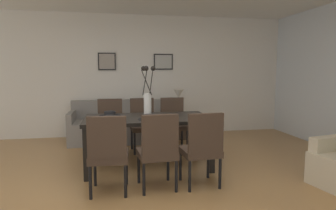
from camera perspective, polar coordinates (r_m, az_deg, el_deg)
name	(u,v)px	position (r m, az deg, el deg)	size (l,w,h in m)	color
ground_plane	(135,195)	(3.48, -6.47, -17.16)	(9.00, 9.00, 0.00)	#A87A47
back_wall_panel	(124,76)	(6.43, -8.71, 5.69)	(9.00, 0.10, 2.60)	white
dining_table	(148,122)	(4.24, -4.00, -3.37)	(1.80, 0.95, 0.74)	black
dining_chair_near_left	(108,151)	(3.38, -11.63, -8.77)	(0.47, 0.47, 0.92)	#3D2D23
dining_chair_near_right	(110,123)	(5.10, -11.26, -3.51)	(0.44, 0.44, 0.92)	#3D2D23
dining_chair_far_left	(158,148)	(3.43, -1.96, -8.39)	(0.47, 0.47, 0.92)	#3D2D23
dining_chair_far_right	(143,122)	(5.16, -4.91, -3.30)	(0.47, 0.47, 0.92)	#3D2D23
dining_chair_mid_left	(202,146)	(3.54, 6.70, -7.95)	(0.47, 0.47, 0.92)	#3D2D23
dining_chair_mid_right	(173,121)	(5.24, 1.05, -3.11)	(0.45, 0.45, 0.92)	#3D2D23
centerpiece_vase	(148,98)	(4.19, -4.03, 1.47)	(0.21, 0.23, 0.73)	white
placemat_near_left	(110,120)	(3.99, -11.39, -2.98)	(0.32, 0.32, 0.01)	black
bowl_near_left	(109,118)	(3.98, -11.41, -2.45)	(0.17, 0.17, 0.07)	black
placemat_near_right	(110,116)	(4.41, -11.32, -2.05)	(0.32, 0.32, 0.01)	black
bowl_near_right	(110,113)	(4.40, -11.33, -1.57)	(0.17, 0.17, 0.07)	black
placemat_far_left	(149,119)	(4.01, -3.65, -2.79)	(0.32, 0.32, 0.01)	black
bowl_far_left	(149,117)	(4.01, -3.66, -2.27)	(0.17, 0.17, 0.07)	black
sofa	(122,127)	(5.98, -9.01, -4.23)	(2.02, 0.84, 0.80)	gray
side_table	(178,126)	(6.09, 2.04, -4.13)	(0.36, 0.36, 0.52)	#3D2D23
table_lamp	(178,96)	(6.00, 2.07, 1.81)	(0.22, 0.22, 0.51)	#4C4C51
framed_picture_left	(107,61)	(6.36, -11.88, 8.35)	(0.37, 0.03, 0.37)	black
framed_picture_center	(163,62)	(6.45, -0.92, 8.47)	(0.42, 0.03, 0.34)	black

